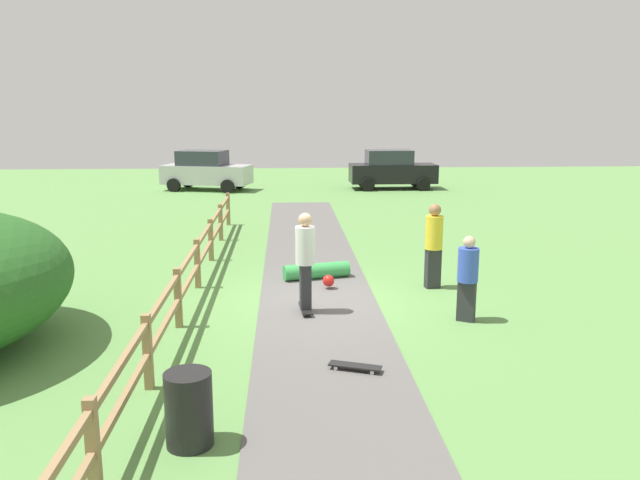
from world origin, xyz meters
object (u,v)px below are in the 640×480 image
at_px(skateboard_loose, 355,366).
at_px(parked_car_silver, 206,170).
at_px(skater_fallen, 318,272).
at_px(skater_riding, 305,257).
at_px(parked_car_black, 392,169).
at_px(bystander_yellow, 434,242).
at_px(bystander_blue, 468,275).
at_px(trash_bin, 189,409).

distance_m(skateboard_loose, parked_car_silver, 22.52).
bearing_deg(skateboard_loose, skater_fallen, 93.28).
xyz_separation_m(skater_riding, parked_car_silver, (-4.22, 19.13, -0.16)).
bearing_deg(parked_car_silver, skateboard_loose, -77.49).
distance_m(skater_riding, skater_fallen, 2.57).
relative_size(skateboard_loose, parked_car_black, 0.19).
bearing_deg(bystander_yellow, parked_car_silver, 112.00).
bearing_deg(parked_car_black, parked_car_silver, 179.92).
relative_size(skater_fallen, bystander_yellow, 0.85).
xyz_separation_m(skater_riding, bystander_blue, (2.98, -0.63, -0.23)).
bearing_deg(bystander_yellow, parked_car_black, 83.42).
distance_m(skater_fallen, parked_car_black, 17.36).
xyz_separation_m(skater_fallen, bystander_blue, (2.62, -3.00, 0.69)).
bearing_deg(bystander_yellow, skater_riding, -150.82).
height_order(skater_riding, bystander_yellow, skater_riding).
relative_size(skater_riding, skater_fallen, 1.23).
height_order(skateboard_loose, parked_car_silver, parked_car_silver).
relative_size(trash_bin, skater_fallen, 0.57).
distance_m(skater_riding, parked_car_silver, 19.59).
relative_size(trash_bin, bystander_blue, 0.56).
relative_size(skater_riding, parked_car_silver, 0.43).
bearing_deg(parked_car_silver, bystander_yellow, -68.00).
bearing_deg(trash_bin, parked_car_silver, 96.43).
distance_m(bystander_blue, parked_car_black, 19.83).
height_order(bystander_blue, parked_car_silver, parked_car_silver).
relative_size(skateboard_loose, parked_car_silver, 0.18).
distance_m(trash_bin, parked_car_black, 24.79).
xyz_separation_m(skateboard_loose, bystander_blue, (2.33, 2.21, 0.80)).
xyz_separation_m(trash_bin, skater_riding, (1.52, 4.83, 0.67)).
bearing_deg(skater_fallen, parked_car_silver, 105.27).
distance_m(trash_bin, parked_car_silver, 24.11).
distance_m(skater_fallen, skateboard_loose, 5.22).
distance_m(bystander_yellow, bystander_blue, 2.23).
bearing_deg(skater_riding, bystander_blue, -11.87).
height_order(bystander_yellow, parked_car_black, parked_car_black).
height_order(skateboard_loose, bystander_yellow, bystander_yellow).
height_order(skateboard_loose, bystander_blue, bystander_blue).
bearing_deg(parked_car_black, trash_bin, -104.97).
bearing_deg(parked_car_silver, trash_bin, -83.57).
relative_size(bystander_yellow, bystander_blue, 1.16).
xyz_separation_m(trash_bin, skateboard_loose, (2.17, 1.99, -0.36)).
bearing_deg(trash_bin, skateboard_loose, 42.46).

